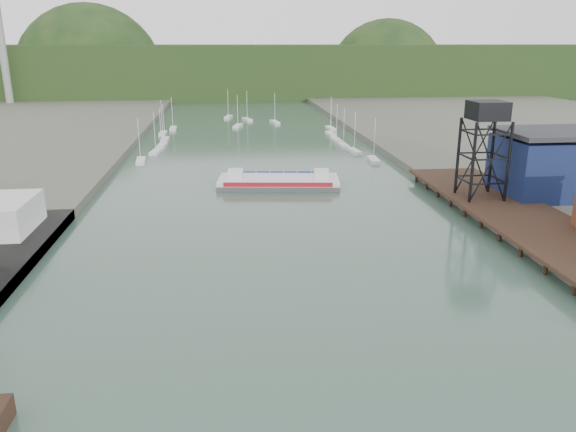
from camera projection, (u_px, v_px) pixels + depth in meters
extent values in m
cube|color=black|center=(529.00, 221.00, 83.07)|extent=(14.00, 70.00, 0.50)
cylinder|color=black|center=(490.00, 229.00, 82.76)|extent=(0.60, 0.60, 2.20)
cylinder|color=black|center=(566.00, 226.00, 84.03)|extent=(0.60, 0.60, 2.20)
cylinder|color=black|center=(473.00, 163.00, 90.03)|extent=(0.50, 0.50, 13.00)
cylinder|color=black|center=(509.00, 162.00, 90.67)|extent=(0.50, 0.50, 13.00)
cylinder|color=black|center=(458.00, 156.00, 95.73)|extent=(0.50, 0.50, 13.00)
cylinder|color=black|center=(492.00, 155.00, 96.36)|extent=(0.50, 0.50, 13.00)
cube|color=black|center=(488.00, 110.00, 90.83)|extent=(5.50, 5.50, 3.00)
cube|color=#0E1A3E|center=(559.00, 166.00, 97.29)|extent=(20.00, 14.00, 10.00)
cube|color=#2D2D33|center=(564.00, 133.00, 95.55)|extent=(20.50, 14.50, 0.80)
cube|color=silver|center=(141.00, 161.00, 132.59)|extent=(2.67, 7.65, 0.90)
cube|color=silver|center=(156.00, 152.00, 143.66)|extent=(2.81, 7.67, 0.90)
cube|color=silver|center=(162.00, 146.00, 152.14)|extent=(2.35, 7.59, 0.90)
cube|color=silver|center=(165.00, 140.00, 161.54)|extent=(2.01, 7.50, 0.90)
cube|color=silver|center=(163.00, 133.00, 172.97)|extent=(2.00, 7.50, 0.90)
cube|color=silver|center=(173.00, 129.00, 182.56)|extent=(2.16, 7.54, 0.90)
cube|color=silver|center=(374.00, 160.00, 133.82)|extent=(2.53, 7.62, 0.90)
cube|color=silver|center=(354.00, 151.00, 144.49)|extent=(2.76, 7.67, 0.90)
cube|color=silver|center=(343.00, 145.00, 152.72)|extent=(2.22, 7.56, 0.90)
cube|color=silver|center=(336.00, 140.00, 161.24)|extent=(2.18, 7.54, 0.90)
cube|color=silver|center=(331.00, 134.00, 171.81)|extent=(2.46, 7.61, 0.90)
cube|color=silver|center=(330.00, 128.00, 183.06)|extent=(2.48, 7.61, 0.90)
cube|color=silver|center=(238.00, 126.00, 188.44)|extent=(3.78, 7.76, 0.90)
cube|color=silver|center=(275.00, 122.00, 197.43)|extent=(3.31, 7.74, 0.90)
cube|color=silver|center=(247.00, 120.00, 204.03)|extent=(3.76, 7.76, 0.90)
cube|color=silver|center=(228.00, 117.00, 210.91)|extent=(3.40, 7.74, 0.90)
cylinder|color=gray|center=(1.00, 36.00, 240.39)|extent=(3.20, 3.20, 60.00)
cube|color=black|center=(237.00, 70.00, 318.24)|extent=(500.00, 120.00, 28.00)
sphere|color=black|center=(92.00, 79.00, 310.94)|extent=(80.00, 80.00, 80.00)
sphere|color=black|center=(386.00, 79.00, 339.05)|extent=(70.00, 70.00, 70.00)
cube|color=#474649|center=(279.00, 184.00, 110.66)|extent=(24.43, 12.07, 0.94)
cube|color=silver|center=(279.00, 180.00, 110.41)|extent=(24.43, 12.07, 0.75)
cube|color=#AD1321|center=(278.00, 185.00, 105.82)|extent=(20.55, 2.55, 0.85)
cube|color=navy|center=(279.00, 173.00, 114.88)|extent=(20.55, 2.55, 0.85)
cube|color=silver|center=(235.00, 174.00, 110.12)|extent=(3.13, 3.13, 1.88)
cube|color=silver|center=(322.00, 174.00, 110.03)|extent=(3.13, 3.13, 1.88)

